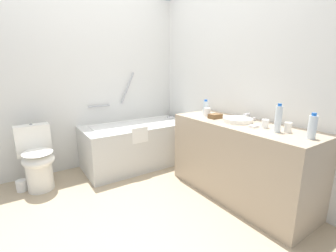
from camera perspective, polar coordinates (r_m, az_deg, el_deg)
name	(u,v)px	position (r m, az deg, el deg)	size (l,w,h in m)	color
ground_plane	(132,207)	(2.51, -8.81, -19.14)	(3.73, 3.73, 0.00)	tan
wall_back_tiled	(85,82)	(3.44, -19.68, 10.25)	(3.13, 0.10, 2.39)	silver
wall_right_mirror	(234,83)	(2.99, 16.02, 10.12)	(0.10, 3.09, 2.39)	silver
bathtub	(137,143)	(3.39, -7.63, -4.19)	(1.49, 0.74, 1.32)	silver
toilet	(37,160)	(3.07, -29.44, -7.23)	(0.37, 0.52, 0.75)	white
vanity_counter	(239,160)	(2.63, 17.09, -8.02)	(0.59, 1.56, 0.82)	tan
sink_basin	(238,120)	(2.54, 16.72, 1.43)	(0.30, 0.30, 0.04)	white
sink_faucet	(249,117)	(2.68, 19.20, 2.14)	(0.12, 0.15, 0.08)	#B7B7BC
water_bottle_0	(312,127)	(2.15, 31.95, -0.18)	(0.06, 0.06, 0.21)	silver
water_bottle_1	(206,108)	(2.86, 9.23, 4.45)	(0.07, 0.07, 0.19)	silver
water_bottle_2	(278,119)	(2.23, 25.47, 1.59)	(0.06, 0.06, 0.25)	silver
drinking_glass_0	(265,124)	(2.37, 22.77, 0.53)	(0.06, 0.06, 0.08)	white
drinking_glass_1	(288,127)	(2.27, 27.39, -0.32)	(0.06, 0.06, 0.09)	white
drinking_glass_2	(207,112)	(2.78, 9.63, 3.41)	(0.07, 0.07, 0.10)	white
amenity_basket	(215,116)	(2.67, 11.52, 2.40)	(0.14, 0.10, 0.05)	brown
soap_dish	(254,126)	(2.36, 20.36, -0.04)	(0.09, 0.06, 0.02)	white
toilet_paper_roll	(22,186)	(3.21, -32.32, -12.28)	(0.11, 0.11, 0.13)	white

